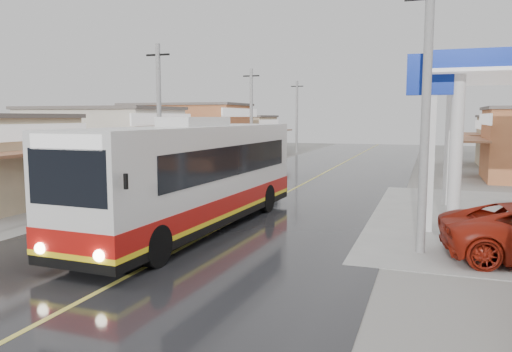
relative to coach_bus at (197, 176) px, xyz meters
The scene contains 11 objects.
ground 2.19m from the coach_bus, 45.40° to the right, with size 120.00×120.00×0.00m, color slate.
road 14.43m from the coach_bus, 87.14° to the left, with size 12.00×90.00×0.02m, color black.
centre_line 14.42m from the coach_bus, 87.14° to the left, with size 0.15×90.00×0.01m, color #D8CC4C.
shopfronts_left 21.29m from the coach_bus, 125.42° to the left, with size 11.00×44.00×5.20m, color tan, non-canonical shape.
utility_poles_left 16.64m from the coach_bus, 112.37° to the left, with size 1.60×50.00×8.00m, color gray, non-canonical shape.
utility_poles_right 16.34m from the coach_bus, 61.62° to the left, with size 1.60×36.00×8.00m, color gray, non-canonical shape.
coach_bus is the anchor object (origin of this frame).
second_bus 15.70m from the coach_bus, 105.06° to the left, with size 2.85×9.36×3.08m.
cyclist 4.18m from the coach_bus, 143.44° to the left, with size 1.29×2.14×2.18m.
tricycle_near 11.07m from the coach_bus, 129.16° to the left, with size 1.43×2.09×1.60m.
tricycle_far 15.36m from the coach_bus, 119.58° to the left, with size 1.78×2.28×1.54m.
Camera 1 is at (7.15, -15.34, 4.07)m, focal length 35.00 mm.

